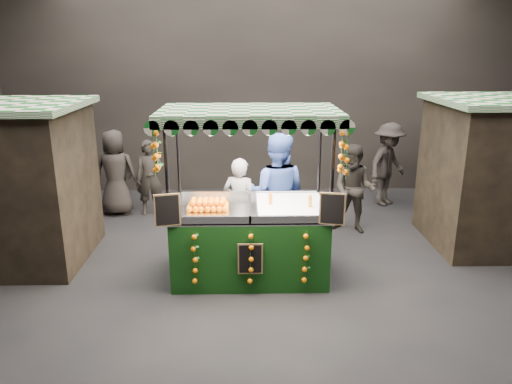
{
  "coord_description": "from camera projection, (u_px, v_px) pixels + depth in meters",
  "views": [
    {
      "loc": [
        -0.34,
        -6.67,
        3.45
      ],
      "look_at": [
        -0.18,
        0.72,
        1.22
      ],
      "focal_mm": 34.34,
      "sensor_mm": 36.0,
      "label": 1
    }
  ],
  "objects": [
    {
      "name": "ground",
      "position": [
        269.0,
        283.0,
        7.38
      ],
      "size": [
        12.0,
        12.0,
        0.0
      ],
      "primitive_type": "plane",
      "color": "black",
      "rests_on": "ground"
    },
    {
      "name": "market_hall",
      "position": [
        271.0,
        50.0,
        6.41
      ],
      "size": [
        12.1,
        10.1,
        5.05
      ],
      "color": "black",
      "rests_on": "ground"
    },
    {
      "name": "juice_stall",
      "position": [
        251.0,
        228.0,
        7.38
      ],
      "size": [
        2.66,
        1.56,
        2.58
      ],
      "color": "black",
      "rests_on": "ground"
    },
    {
      "name": "vendor_grey",
      "position": [
        240.0,
        205.0,
        8.36
      ],
      "size": [
        0.7,
        0.57,
        1.64
      ],
      "rotation": [
        0.0,
        0.0,
        2.8
      ],
      "color": "gray",
      "rests_on": "ground"
    },
    {
      "name": "vendor_blue",
      "position": [
        277.0,
        194.0,
        8.22
      ],
      "size": [
        1.17,
        1.0,
        2.08
      ],
      "rotation": [
        0.0,
        0.0,
        2.91
      ],
      "color": "navy",
      "rests_on": "ground"
    },
    {
      "name": "shopper_0",
      "position": [
        150.0,
        178.0,
        10.21
      ],
      "size": [
        0.61,
        0.44,
        1.57
      ],
      "rotation": [
        0.0,
        0.0,
        0.11
      ],
      "color": "#282420",
      "rests_on": "ground"
    },
    {
      "name": "shopper_1",
      "position": [
        354.0,
        189.0,
        9.19
      ],
      "size": [
        1.02,
        0.93,
        1.69
      ],
      "rotation": [
        0.0,
        0.0,
        -0.44
      ],
      "color": "#2A2622",
      "rests_on": "ground"
    },
    {
      "name": "shopper_2",
      "position": [
        118.0,
        173.0,
        10.5
      ],
      "size": [
        0.95,
        0.95,
        1.62
      ],
      "rotation": [
        0.0,
        0.0,
        2.36
      ],
      "color": "black",
      "rests_on": "ground"
    },
    {
      "name": "shopper_3",
      "position": [
        388.0,
        164.0,
        10.77
      ],
      "size": [
        1.34,
        1.3,
        1.84
      ],
      "rotation": [
        0.0,
        0.0,
        0.74
      ],
      "color": "#292321",
      "rests_on": "ground"
    },
    {
      "name": "shopper_4",
      "position": [
        115.0,
        173.0,
        10.17
      ],
      "size": [
        0.88,
        0.57,
        1.79
      ],
      "rotation": [
        0.0,
        0.0,
        3.15
      ],
      "color": "#2B2523",
      "rests_on": "ground"
    }
  ]
}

